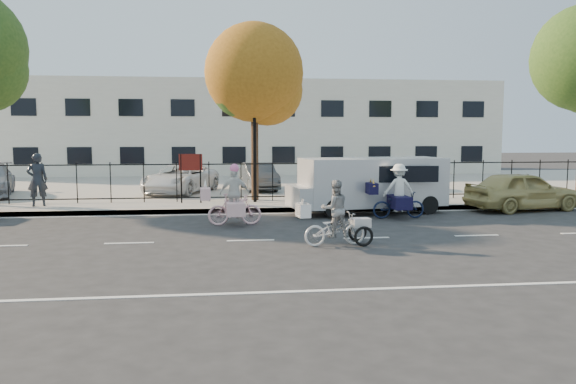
{
  "coord_description": "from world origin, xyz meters",
  "views": [
    {
      "loc": [
        -0.67,
        -14.0,
        2.71
      ],
      "look_at": [
        1.09,
        1.2,
        1.1
      ],
      "focal_mm": 35.0,
      "sensor_mm": 36.0,
      "label": 1
    }
  ],
  "objects": [
    {
      "name": "lot_car_c",
      "position": [
        0.93,
        11.32,
        0.76
      ],
      "size": [
        1.72,
        3.82,
        1.22
      ],
      "primitive_type": "imported",
      "rotation": [
        0.0,
        0.0,
        0.12
      ],
      "color": "#44484B",
      "rests_on": "parking_lot"
    },
    {
      "name": "building",
      "position": [
        0.0,
        25.0,
        3.0
      ],
      "size": [
        34.0,
        10.0,
        6.0
      ],
      "primitive_type": "cube",
      "color": "silver",
      "rests_on": "ground"
    },
    {
      "name": "street_sign",
      "position": [
        -1.85,
        6.8,
        1.42
      ],
      "size": [
        0.85,
        0.06,
        1.8
      ],
      "color": "black",
      "rests_on": "sidewalk"
    },
    {
      "name": "bull_bike",
      "position": [
        4.85,
        3.2,
        0.69
      ],
      "size": [
        1.86,
        1.27,
        1.74
      ],
      "rotation": [
        0.0,
        0.0,
        1.56
      ],
      "color": "#0F1934",
      "rests_on": "ground"
    },
    {
      "name": "lot_car_d",
      "position": [
        7.22,
        10.49,
        0.76
      ],
      "size": [
        2.38,
        3.86,
        1.23
      ],
      "primitive_type": "imported",
      "rotation": [
        0.0,
        0.0,
        -0.28
      ],
      "color": "#AEB0B6",
      "rests_on": "parking_lot"
    },
    {
      "name": "ground",
      "position": [
        0.0,
        0.0,
        0.0
      ],
      "size": [
        120.0,
        120.0,
        0.0
      ],
      "primitive_type": "plane",
      "color": "#333334"
    },
    {
      "name": "lamppost",
      "position": [
        0.5,
        6.8,
        3.11
      ],
      "size": [
        0.36,
        0.36,
        4.33
      ],
      "color": "black",
      "rests_on": "sidewalk"
    },
    {
      "name": "pedestrian",
      "position": [
        -7.14,
        6.45,
        1.08
      ],
      "size": [
        0.79,
        0.65,
        1.87
      ],
      "primitive_type": "imported",
      "rotation": [
        0.0,
        0.0,
        3.49
      ],
      "color": "black",
      "rests_on": "sidewalk"
    },
    {
      "name": "tree_mid",
      "position": [
        0.68,
        7.53,
        4.8
      ],
      "size": [
        3.74,
        3.74,
        6.85
      ],
      "color": "#442D1D",
      "rests_on": "ground"
    },
    {
      "name": "gold_sedan",
      "position": [
        9.77,
        4.5,
        0.69
      ],
      "size": [
        4.3,
        2.36,
        1.39
      ],
      "primitive_type": "imported",
      "rotation": [
        0.0,
        0.0,
        1.76
      ],
      "color": "tan",
      "rests_on": "ground"
    },
    {
      "name": "road_markings",
      "position": [
        0.0,
        0.0,
        0.01
      ],
      "size": [
        60.0,
        9.52,
        0.01
      ],
      "primitive_type": null,
      "color": "silver",
      "rests_on": "ground"
    },
    {
      "name": "lot_car_b",
      "position": [
        -2.5,
        10.39,
        0.77
      ],
      "size": [
        3.49,
        4.9,
        1.24
      ],
      "primitive_type": "imported",
      "rotation": [
        0.0,
        0.0,
        -0.36
      ],
      "color": "white",
      "rests_on": "parking_lot"
    },
    {
      "name": "parking_lot",
      "position": [
        0.0,
        15.0,
        0.07
      ],
      "size": [
        60.0,
        15.6,
        0.15
      ],
      "primitive_type": "cube",
      "color": "#A8A399",
      "rests_on": "ground"
    },
    {
      "name": "iron_fence",
      "position": [
        0.0,
        7.2,
        0.9
      ],
      "size": [
        58.0,
        0.06,
        1.5
      ],
      "primitive_type": null,
      "color": "black",
      "rests_on": "sidewalk"
    },
    {
      "name": "sidewalk",
      "position": [
        0.0,
        6.1,
        0.07
      ],
      "size": [
        60.0,
        2.2,
        0.15
      ],
      "primitive_type": "cube",
      "color": "#A8A399",
      "rests_on": "ground"
    },
    {
      "name": "unicorn_bike",
      "position": [
        -0.37,
        2.43,
        0.67
      ],
      "size": [
        1.81,
        1.26,
        1.82
      ],
      "rotation": [
        0.0,
        0.0,
        1.63
      ],
      "color": "#FFC2C9",
      "rests_on": "ground"
    },
    {
      "name": "white_van",
      "position": [
        4.27,
        4.5,
        1.03
      ],
      "size": [
        5.51,
        2.53,
        1.87
      ],
      "rotation": [
        0.0,
        0.0,
        0.16
      ],
      "color": "silver",
      "rests_on": "ground"
    },
    {
      "name": "curb",
      "position": [
        0.0,
        5.05,
        0.07
      ],
      "size": [
        60.0,
        0.1,
        0.15
      ],
      "primitive_type": "cube",
      "color": "#A8A399",
      "rests_on": "ground"
    },
    {
      "name": "zebra_trike",
      "position": [
        2.0,
        -0.84,
        0.61
      ],
      "size": [
        1.86,
        0.82,
        1.59
      ],
      "rotation": [
        0.0,
        0.0,
        1.7
      ],
      "color": "white",
      "rests_on": "ground"
    }
  ]
}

